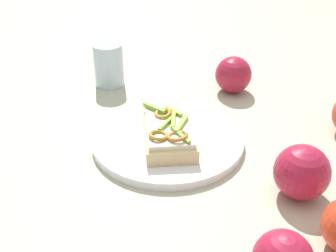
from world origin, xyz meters
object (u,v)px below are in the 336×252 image
apple_5 (302,172)px  drinking_glass (109,65)px  plate (168,139)px  apple_2 (233,75)px  sandwich (168,128)px

apple_5 → drinking_glass: bearing=-63.5°
plate → apple_2: (-0.18, -0.16, 0.03)m
sandwich → apple_5: size_ratio=2.29×
apple_2 → apple_5: (0.03, 0.34, 0.00)m
sandwich → drinking_glass: drinking_glass is taller
apple_5 → drinking_glass: (0.22, -0.44, 0.01)m
plate → drinking_glass: size_ratio=2.87×
plate → drinking_glass: 0.27m
plate → sandwich: (0.00, 0.00, 0.03)m
plate → apple_5: apple_5 is taller
apple_2 → drinking_glass: drinking_glass is taller
plate → apple_2: size_ratio=3.46×
sandwich → apple_5: (-0.15, 0.18, 0.01)m
sandwich → apple_5: apple_5 is taller
apple_2 → drinking_glass: bearing=-21.8°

